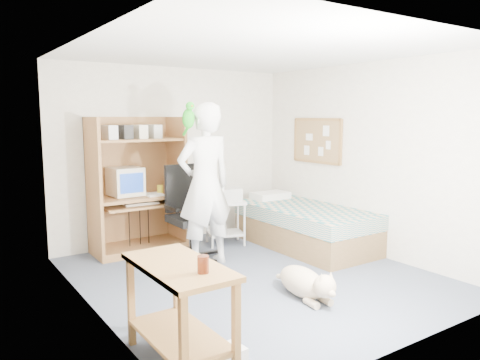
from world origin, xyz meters
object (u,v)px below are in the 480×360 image
at_px(computer_hutch, 137,191).
at_px(dog, 305,282).
at_px(side_desk, 179,298).
at_px(office_chair, 190,226).
at_px(bed, 304,226).
at_px(printer_cart, 225,215).
at_px(person, 205,185).

xyz_separation_m(computer_hutch, dog, (0.75, -2.53, -0.66)).
xyz_separation_m(side_desk, office_chair, (1.26, 2.22, -0.07)).
distance_m(computer_hutch, bed, 2.35).
height_order(office_chair, printer_cart, office_chair).
xyz_separation_m(person, printer_cart, (0.69, 0.63, -0.57)).
bearing_deg(side_desk, bed, 32.50).
relative_size(bed, side_desk, 2.02).
bearing_deg(person, computer_hutch, -65.87).
distance_m(computer_hutch, person, 1.14).
relative_size(side_desk, person, 0.51).
distance_m(computer_hutch, office_chair, 0.92).
distance_m(computer_hutch, side_desk, 3.08).
distance_m(bed, side_desk, 3.39).
distance_m(side_desk, dog, 1.68).
bearing_deg(office_chair, bed, -14.15).
height_order(dog, printer_cart, printer_cart).
relative_size(computer_hutch, person, 0.91).
xyz_separation_m(side_desk, dog, (1.60, 0.40, -0.34)).
bearing_deg(computer_hutch, bed, -29.29).
bearing_deg(side_desk, computer_hutch, 73.86).
height_order(computer_hutch, office_chair, computer_hutch).
bearing_deg(dog, printer_cart, 85.44).
relative_size(person, dog, 2.04).
bearing_deg(bed, computer_hutch, 150.71).
bearing_deg(bed, printer_cart, 139.95).
bearing_deg(office_chair, dog, -79.40).
xyz_separation_m(office_chair, dog, (0.34, -1.82, -0.27)).
height_order(bed, person, person).
xyz_separation_m(computer_hutch, office_chair, (0.41, -0.72, -0.40)).
height_order(computer_hutch, bed, computer_hutch).
relative_size(office_chair, printer_cart, 1.89).
bearing_deg(office_chair, printer_cart, 23.07).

